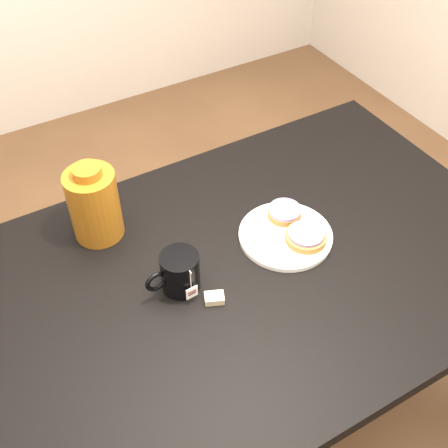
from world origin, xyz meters
The scene contains 8 objects.
ground_plane centered at (0.00, 0.00, 0.00)m, with size 4.00×4.00×0.00m, color brown.
table centered at (0.00, 0.00, 0.67)m, with size 1.40×0.90×0.75m.
plate centered at (0.13, 0.03, 0.76)m, with size 0.24×0.24×0.02m.
bagel_back centered at (0.17, 0.09, 0.78)m, with size 0.09×0.09×0.03m.
bagel_front centered at (0.16, -0.01, 0.78)m, with size 0.15×0.15×0.03m.
mug centered at (-0.17, 0.02, 0.80)m, with size 0.14×0.10×0.10m.
teabag_pouch centered at (-0.12, -0.05, 0.76)m, with size 0.04×0.03×0.02m, color #C6B793.
bagel_package centered at (-0.27, 0.29, 0.85)m, with size 0.16×0.16×0.21m.
Camera 1 is at (-0.50, -0.75, 1.79)m, focal length 45.00 mm.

